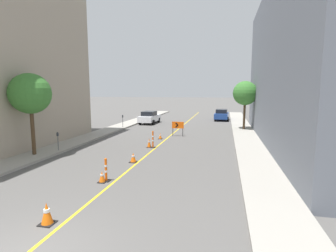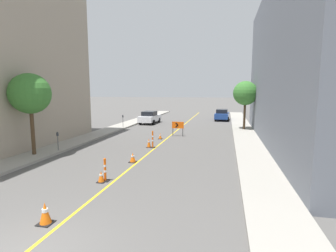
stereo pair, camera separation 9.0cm
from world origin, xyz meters
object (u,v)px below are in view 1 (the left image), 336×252
traffic_cone_third (133,158)px  parking_meter_far_curb (123,118)px  delineator_post_rear (153,140)px  traffic_cone_fourth (149,143)px  traffic_cone_nearest (47,214)px  delineator_post_front (106,171)px  parked_car_curb_mid (222,115)px  street_tree_left_near (30,94)px  traffic_cone_second (102,177)px  parking_meter_near_curb (58,137)px  traffic_cone_fifth (160,136)px  arrow_barricade_primary (178,126)px  parked_car_curb_near (149,117)px  street_tree_right_near (245,93)px

traffic_cone_third → parking_meter_far_curb: size_ratio=0.42×
delineator_post_rear → traffic_cone_fourth: bearing=167.7°
traffic_cone_third → delineator_post_rear: (0.08, 4.07, 0.27)m
traffic_cone_nearest → delineator_post_front: size_ratio=0.64×
parked_car_curb_mid → street_tree_left_near: 26.46m
traffic_cone_nearest → traffic_cone_third: traffic_cone_nearest is taller
traffic_cone_second → parking_meter_near_curb: 7.39m
parking_meter_near_curb → parking_meter_far_curb: (0.00, 11.61, 0.07)m
delineator_post_rear → traffic_cone_fifth: bearing=95.2°
delineator_post_rear → arrow_barricade_primary: size_ratio=0.94×
traffic_cone_nearest → parking_meter_far_curb: (-5.64, 20.29, 0.78)m
parking_meter_near_curb → traffic_cone_second: bearing=-40.3°
delineator_post_rear → parked_car_curb_mid: size_ratio=0.29×
traffic_cone_third → parking_meter_far_curb: bearing=114.6°
delineator_post_rear → parked_car_curb_near: 14.39m
delineator_post_front → parked_car_curb_mid: 27.31m
traffic_cone_fourth → traffic_cone_fifth: traffic_cone_fourth is taller
parked_car_curb_mid → arrow_barricade_primary: bearing=-102.1°
traffic_cone_third → street_tree_left_near: street_tree_left_near is taller
traffic_cone_third → delineator_post_front: (-0.13, -3.36, 0.19)m
parked_car_curb_near → parked_car_curb_mid: (9.01, 5.71, 0.00)m
traffic_cone_third → arrow_barricade_primary: bearing=83.9°
traffic_cone_third → traffic_cone_nearest: bearing=-91.6°
street_tree_right_near → street_tree_left_near: bearing=-134.2°
street_tree_left_near → arrow_barricade_primary: bearing=51.0°
traffic_cone_fifth → parked_car_curb_mid: bearing=72.4°
traffic_cone_fourth → street_tree_left_near: 8.56m
traffic_cone_fifth → delineator_post_front: (0.11, -10.98, 0.23)m
parked_car_curb_near → street_tree_right_near: size_ratio=0.87×
traffic_cone_second → delineator_post_front: (0.12, 0.19, 0.21)m
traffic_cone_third → parking_meter_far_curb: (-5.85, 12.81, 0.85)m
traffic_cone_third → street_tree_right_near: street_tree_right_near is taller
traffic_cone_nearest → parking_meter_near_curb: size_ratio=0.56×
traffic_cone_third → parked_car_curb_near: 18.30m
traffic_cone_second → parking_meter_far_curb: parking_meter_far_curb is taller
delineator_post_rear → parked_car_curb_near: (-4.29, 13.73, 0.24)m
street_tree_right_near → traffic_cone_fifth: bearing=-138.6°
street_tree_left_near → street_tree_right_near: street_tree_left_near is taller
street_tree_right_near → parked_car_curb_near: bearing=162.7°
parked_car_curb_near → traffic_cone_nearest: bearing=-78.6°
traffic_cone_fifth → parking_meter_near_curb: bearing=-131.1°
traffic_cone_fourth → arrow_barricade_primary: arrow_barricade_primary is taller
traffic_cone_second → traffic_cone_fourth: traffic_cone_fourth is taller
delineator_post_rear → traffic_cone_nearest: bearing=-91.4°
traffic_cone_nearest → parked_car_curb_near: parked_car_curb_near is taller
traffic_cone_second → delineator_post_front: delineator_post_front is taller
delineator_post_front → parking_meter_near_curb: 7.34m
parked_car_curb_near → parking_meter_near_curb: bearing=-93.2°
traffic_cone_second → street_tree_right_near: street_tree_right_near is taller
street_tree_left_near → street_tree_right_near: size_ratio=1.02×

